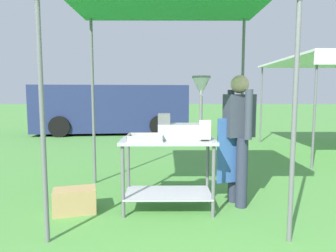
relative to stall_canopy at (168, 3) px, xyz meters
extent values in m
plane|color=#519342|center=(0.27, 4.88, -2.42)|extent=(70.00, 70.00, 0.00)
cylinder|color=slate|center=(-1.14, -0.89, -1.18)|extent=(0.04, 0.04, 2.49)
cylinder|color=slate|center=(1.14, -0.89, -1.18)|extent=(0.04, 0.04, 2.49)
cylinder|color=slate|center=(-1.14, 0.99, -1.18)|extent=(0.04, 0.04, 2.49)
cylinder|color=slate|center=(1.14, 0.99, -1.18)|extent=(0.04, 0.04, 2.49)
cube|color=#B7B7BC|center=(0.00, -0.10, -1.59)|extent=(1.11, 0.58, 0.04)
cube|color=#B7B7BC|center=(0.00, -0.10, -2.22)|extent=(1.02, 0.53, 0.02)
cylinder|color=slate|center=(-0.50, -0.34, -2.01)|extent=(0.04, 0.04, 0.82)
cylinder|color=slate|center=(0.50, -0.34, -2.01)|extent=(0.04, 0.04, 0.82)
cylinder|color=slate|center=(-0.50, 0.14, -2.01)|extent=(0.04, 0.04, 0.82)
cylinder|color=slate|center=(0.50, 0.14, -2.01)|extent=(0.04, 0.04, 0.82)
cube|color=#B7B7BC|center=(-0.26, -0.21, -1.56)|extent=(0.40, 0.31, 0.01)
cube|color=#B7B7BC|center=(-0.26, -0.36, -1.53)|extent=(0.40, 0.01, 0.06)
cube|color=#B7B7BC|center=(-0.26, -0.06, -1.53)|extent=(0.40, 0.01, 0.06)
cube|color=#B7B7BC|center=(-0.45, -0.21, -1.53)|extent=(0.01, 0.31, 0.06)
cube|color=#B7B7BC|center=(-0.06, -0.21, -1.53)|extent=(0.01, 0.31, 0.06)
torus|color=#EAB251|center=(-0.36, -0.24, -1.54)|extent=(0.12, 0.12, 0.03)
torus|color=#EAB251|center=(-0.17, -0.20, -1.54)|extent=(0.10, 0.10, 0.03)
torus|color=#EAB251|center=(-0.24, -0.11, -1.54)|extent=(0.11, 0.11, 0.03)
torus|color=#EAB251|center=(-0.31, -0.16, -1.54)|extent=(0.10, 0.10, 0.03)
torus|color=#EAB251|center=(-0.28, -0.23, -1.54)|extent=(0.11, 0.11, 0.03)
torus|color=#EAB251|center=(-0.40, -0.13, -1.54)|extent=(0.10, 0.10, 0.03)
torus|color=#EAB251|center=(-0.16, -0.30, -1.54)|extent=(0.10, 0.10, 0.03)
torus|color=#EAB251|center=(-0.12, -0.13, -1.54)|extent=(0.10, 0.10, 0.03)
cube|color=#B7B7BC|center=(0.16, -0.09, -1.48)|extent=(0.56, 0.28, 0.18)
cube|color=slate|center=(-0.05, -0.09, -1.33)|extent=(0.14, 0.22, 0.12)
cylinder|color=slate|center=(0.38, -0.09, -1.23)|extent=(0.04, 0.04, 0.32)
cone|color=#B7B7BC|center=(0.38, -0.09, -0.96)|extent=(0.20, 0.20, 0.21)
cylinder|color=slate|center=(0.38, -0.09, -0.85)|extent=(0.21, 0.21, 0.02)
cube|color=black|center=(0.42, -0.24, -1.56)|extent=(0.08, 0.05, 0.02)
cube|color=white|center=(0.42, -0.24, -1.44)|extent=(0.13, 0.02, 0.22)
cylinder|color=#2D3347|center=(0.90, -0.03, -1.99)|extent=(0.14, 0.14, 0.86)
cylinder|color=#2D3347|center=(0.84, 0.17, -1.99)|extent=(0.14, 0.14, 0.86)
cube|color=#383D4C|center=(0.87, 0.07, -1.30)|extent=(0.39, 0.30, 0.52)
cube|color=#335BA3|center=(0.75, 0.04, -1.73)|extent=(0.31, 0.10, 0.80)
cylinder|color=#383D4C|center=(0.93, -0.14, -1.28)|extent=(0.11, 0.11, 0.58)
cylinder|color=#383D4C|center=(0.81, 0.28, -1.28)|extent=(0.11, 0.11, 0.58)
sphere|color=#DBB28E|center=(0.87, 0.07, -0.92)|extent=(0.22, 0.22, 0.22)
cube|color=tan|center=(-1.09, -0.18, -2.28)|extent=(0.54, 0.41, 0.28)
cube|color=navy|center=(-1.96, 7.18, -1.53)|extent=(5.40, 2.40, 1.60)
cube|color=#1E2833|center=(0.08, 7.38, -1.13)|extent=(0.26, 1.62, 0.70)
cylinder|color=black|center=(-0.43, 8.27, -2.08)|extent=(0.70, 0.31, 0.68)
cylinder|color=black|center=(-0.25, 6.42, -2.08)|extent=(0.70, 0.31, 0.68)
cylinder|color=black|center=(-3.67, 7.95, -2.08)|extent=(0.70, 0.31, 0.68)
cylinder|color=black|center=(-3.49, 6.10, -2.08)|extent=(0.70, 0.31, 0.68)
cylinder|color=slate|center=(2.70, 1.88, -1.36)|extent=(0.04, 0.04, 2.14)
cylinder|color=slate|center=(2.70, 4.98, -1.36)|extent=(0.04, 0.04, 2.14)
camera|label=1|loc=(-0.02, -3.58, -1.05)|focal=31.97mm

